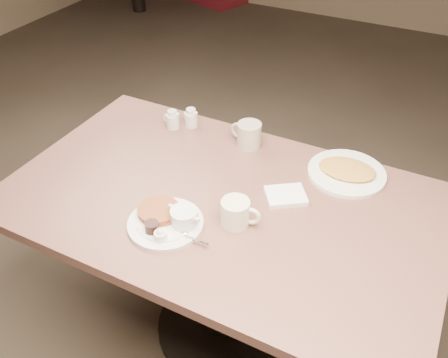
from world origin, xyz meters
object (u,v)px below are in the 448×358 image
at_px(diner_table, 222,233).
at_px(creamer_right, 191,118).
at_px(coffee_mug_far, 248,135).
at_px(hash_plate, 347,172).
at_px(coffee_mug_near, 236,213).
at_px(creamer_left, 173,120).
at_px(main_plate, 168,220).

height_order(diner_table, creamer_right, creamer_right).
height_order(coffee_mug_far, hash_plate, coffee_mug_far).
height_order(coffee_mug_far, creamer_right, coffee_mug_far).
distance_m(diner_table, creamer_right, 0.53).
relative_size(coffee_mug_near, hash_plate, 0.46).
distance_m(diner_table, creamer_left, 0.54).
bearing_deg(main_plate, creamer_left, 120.43).
xyz_separation_m(diner_table, coffee_mug_near, (0.10, -0.09, 0.22)).
bearing_deg(creamer_left, main_plate, -59.57).
xyz_separation_m(main_plate, coffee_mug_near, (0.19, 0.11, 0.02)).
bearing_deg(creamer_left, coffee_mug_far, 3.70).
relative_size(main_plate, hash_plate, 1.03).
height_order(coffee_mug_near, hash_plate, coffee_mug_near).
bearing_deg(hash_plate, coffee_mug_near, -120.66).
bearing_deg(coffee_mug_near, hash_plate, 59.34).
height_order(diner_table, coffee_mug_far, coffee_mug_far).
height_order(diner_table, creamer_left, creamer_left).
bearing_deg(main_plate, diner_table, 64.77).
distance_m(coffee_mug_near, coffee_mug_far, 0.45).
height_order(coffee_mug_near, creamer_right, coffee_mug_near).
distance_m(diner_table, coffee_mug_near, 0.25).
relative_size(creamer_right, hash_plate, 0.26).
relative_size(main_plate, creamer_right, 3.91).
xyz_separation_m(coffee_mug_near, creamer_left, (-0.49, 0.40, -0.01)).
xyz_separation_m(coffee_mug_far, hash_plate, (0.40, -0.01, -0.04)).
xyz_separation_m(diner_table, creamer_right, (-0.33, 0.36, 0.21)).
bearing_deg(coffee_mug_near, creamer_left, 140.66).
bearing_deg(coffee_mug_far, coffee_mug_near, -70.00).
height_order(coffee_mug_near, coffee_mug_far, coffee_mug_far).
xyz_separation_m(creamer_left, hash_plate, (0.74, 0.01, -0.02)).
bearing_deg(hash_plate, main_plate, -130.04).
relative_size(diner_table, creamer_left, 17.61).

